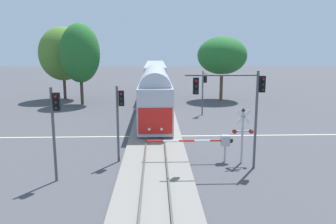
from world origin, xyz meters
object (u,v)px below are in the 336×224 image
commuter_train (155,83)px  crossing_signal_mast (243,130)px  crossing_gate_near (216,142)px  traffic_signal_far_side (204,86)px  traffic_signal_median (120,112)px  traffic_signal_near_left (55,119)px  oak_far_right (222,56)px  oak_behind_train (80,53)px  pine_left_background (63,54)px  traffic_signal_near_right (237,96)px

commuter_train → crossing_signal_mast: 25.18m
crossing_gate_near → crossing_signal_mast: bearing=-12.1°
commuter_train → traffic_signal_far_side: bearing=-56.3°
traffic_signal_median → traffic_signal_near_left: bearing=-134.6°
traffic_signal_near_left → oak_far_right: 33.84m
traffic_signal_near_left → oak_far_right: bearing=63.5°
traffic_signal_median → traffic_signal_far_side: (7.75, 15.78, -0.09)m
oak_far_right → oak_behind_train: size_ratio=0.85×
crossing_signal_mast → traffic_signal_near_left: traffic_signal_near_left is taller
crossing_gate_near → traffic_signal_near_left: traffic_signal_near_left is taller
crossing_gate_near → crossing_signal_mast: 1.92m
traffic_signal_far_side → traffic_signal_near_left: bearing=-119.9°
traffic_signal_median → oak_far_right: bearing=66.2°
traffic_signal_median → pine_left_background: 30.45m
traffic_signal_near_right → traffic_signal_far_side: traffic_signal_near_right is taller
traffic_signal_far_side → pine_left_background: size_ratio=0.47×
crossing_signal_mast → traffic_signal_far_side: size_ratio=0.75×
crossing_gate_near → traffic_signal_near_left: 10.28m
traffic_signal_far_side → oak_far_right: 12.24m
crossing_signal_mast → traffic_signal_far_side: bearing=90.9°
crossing_gate_near → traffic_signal_near_right: traffic_signal_near_right is taller
commuter_train → traffic_signal_near_left: bearing=-101.5°
traffic_signal_near_right → traffic_signal_median: (-7.33, 1.55, -1.23)m
traffic_signal_median → oak_behind_train: bearing=107.6°
traffic_signal_near_right → pine_left_background: 35.00m
commuter_train → traffic_signal_near_left: 27.77m
pine_left_background → traffic_signal_near_left: bearing=-76.2°
traffic_signal_near_left → pine_left_background: bearing=103.8°
traffic_signal_near_right → traffic_signal_median: 7.59m
commuter_train → crossing_signal_mast: (5.69, -24.52, -0.51)m
traffic_signal_far_side → oak_far_right: (4.10, 11.13, 3.04)m
traffic_signal_near_right → oak_far_right: (4.52, 28.46, 1.72)m
oak_behind_train → traffic_signal_near_right: bearing=-59.5°
crossing_gate_near → oak_behind_train: size_ratio=0.54×
traffic_signal_median → oak_behind_train: oak_behind_train is taller
crossing_gate_near → traffic_signal_far_side: traffic_signal_far_side is taller
oak_behind_train → traffic_signal_far_side: bearing=-26.9°
oak_behind_train → pine_left_background: bearing=126.4°
commuter_train → traffic_signal_far_side: (5.43, -8.15, 0.55)m
commuter_train → pine_left_background: 14.46m
crossing_signal_mast → pine_left_background: size_ratio=0.35×
traffic_signal_near_left → oak_far_right: (15.07, 30.18, 2.75)m
traffic_signal_near_right → oak_behind_train: 29.18m
crossing_signal_mast → traffic_signal_far_side: traffic_signal_far_side is taller
crossing_signal_mast → traffic_signal_near_left: 11.62m
oak_far_right → traffic_signal_near_left: bearing=-116.5°
pine_left_background → oak_far_right: bearing=-3.3°
commuter_train → crossing_gate_near: bearing=-80.6°
commuter_train → oak_behind_train: bearing=-177.5°
commuter_train → crossing_signal_mast: bearing=-76.9°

